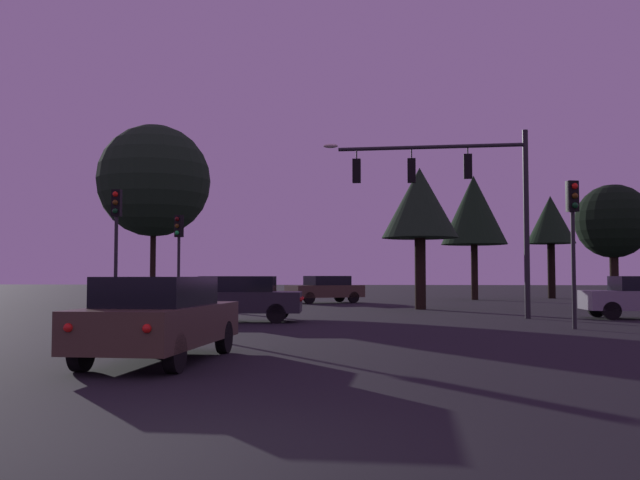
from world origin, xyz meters
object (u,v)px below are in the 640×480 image
Objects in this scene: traffic_signal_mast_arm at (457,185)px; traffic_light_corner_right at (116,228)px; tree_behind_sign at (613,222)px; traffic_light_median at (179,243)px; car_nearside_lane at (160,317)px; tree_right_cluster at (154,181)px; car_crossing_left at (235,298)px; traffic_light_corner_left at (573,224)px; tree_left_far at (474,210)px; tree_center_horizon at (420,204)px; tree_lot_edge at (551,221)px; car_far_lane at (325,289)px.

traffic_signal_mast_arm is 1.69× the size of traffic_light_corner_right.
traffic_light_corner_right is at bearing -152.32° from tree_behind_sign.
car_nearside_lane is (4.37, -15.38, -2.06)m from traffic_light_median.
tree_behind_sign is 22.92m from tree_right_cluster.
traffic_light_corner_right is 4.61m from car_crossing_left.
traffic_light_corner_left is 12.84m from tree_behind_sign.
car_crossing_left is at bearing 7.70° from traffic_light_corner_right.
traffic_light_corner_right reaches higher than car_nearside_lane.
tree_left_far reaches higher than tree_behind_sign.
tree_lot_edge is (9.58, 16.03, 0.41)m from tree_center_horizon.
tree_lot_edge is (0.86, 15.57, 1.25)m from tree_behind_sign.
car_nearside_lane is 0.69× the size of tree_center_horizon.
car_nearside_lane is 10.74m from car_crossing_left.
traffic_light_corner_left is at bearing -112.43° from tree_behind_sign.
car_nearside_lane and car_crossing_left have the same top height.
traffic_signal_mast_arm is 1.65× the size of car_far_lane.
tree_behind_sign is at bearing 14.66° from traffic_light_median.
traffic_light_median is at bearing -133.73° from tree_lot_edge.
tree_left_far is at bearing 32.80° from car_far_lane.
tree_lot_edge is (16.19, 25.15, 4.44)m from car_crossing_left.
tree_center_horizon is (-3.83, 11.38, 1.78)m from traffic_light_corner_left.
tree_right_cluster is (-7.22, 12.71, 5.77)m from car_crossing_left.
traffic_signal_mast_arm is at bearing -65.72° from car_far_lane.
tree_center_horizon is at bearing 23.93° from traffic_light_median.
tree_right_cluster is (-17.67, 14.97, 3.53)m from traffic_light_corner_left.
car_far_lane is 17.69m from tree_lot_edge.
traffic_light_corner_right is 0.94× the size of car_crossing_left.
tree_right_cluster is at bearing 139.73° from traffic_light_corner_left.
traffic_signal_mast_arm is 17.99m from tree_right_cluster.
tree_left_far is 13.46m from tree_center_horizon.
tree_lot_edge is at bearing 46.27° from traffic_light_median.
car_far_lane is (-6.02, 13.35, -4.05)m from traffic_signal_mast_arm.
tree_right_cluster reaches higher than tree_center_horizon.
tree_center_horizon is at bearing 42.45° from traffic_light_corner_right.
tree_left_far is at bearing -149.72° from tree_lot_edge.
car_far_lane is at bearing 66.23° from traffic_light_median.
traffic_light_median is 0.71× the size of tree_behind_sign.
car_crossing_left is 0.72× the size of tree_center_horizon.
tree_center_horizon is at bearing -54.62° from car_far_lane.
tree_behind_sign is (4.89, 11.84, 0.94)m from traffic_light_corner_left.
traffic_light_median is 6.13m from car_crossing_left.
traffic_signal_mast_arm reaches higher than traffic_light_corner_left.
car_far_lane is 0.70× the size of tree_center_horizon.
tree_center_horizon is (4.96, -6.99, 4.03)m from car_far_lane.
tree_lot_edge is (15.21, 35.84, 4.44)m from car_nearside_lane.
car_crossing_left is at bearing -122.78° from tree_lot_edge.
tree_behind_sign reaches higher than traffic_light_corner_left.
tree_left_far reaches higher than traffic_light_median.
car_crossing_left and car_far_lane have the same top height.
traffic_signal_mast_arm is 6.02m from traffic_light_corner_left.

